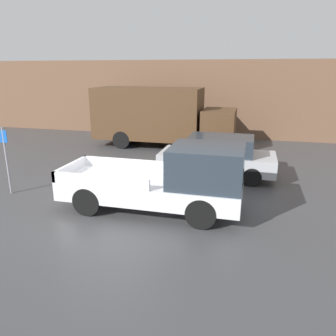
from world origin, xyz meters
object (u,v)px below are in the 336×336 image
Objects in this scene: parking_sign at (6,157)px; newspaper_box at (124,126)px; pickup_truck at (170,180)px; delivery_truck at (158,115)px; car at (218,156)px.

parking_sign reaches higher than newspaper_box.
parking_sign is 2.29× the size of newspaper_box.
delivery_truck is (-2.68, 8.12, 0.71)m from pickup_truck.
newspaper_box is at bearing 118.07° from pickup_truck.
pickup_truck is at bearing -105.31° from car.
car reaches higher than newspaper_box.
pickup_truck is 2.34× the size of parking_sign.
pickup_truck is at bearing -71.76° from delivery_truck.
car is 5.86m from delivery_truck.
car is 9.97m from newspaper_box.
car is 4.44× the size of newspaper_box.
pickup_truck is 8.58m from delivery_truck.
newspaper_box is at bearing 138.45° from delivery_truck.
pickup_truck is 3.77m from car.
pickup_truck reaches higher than car.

